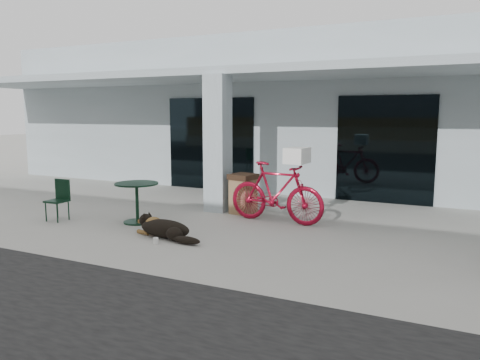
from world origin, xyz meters
The scene contains 13 objects.
ground centered at (0.00, 0.00, 0.00)m, with size 80.00×80.00×0.00m, color #A8A69E.
building centered at (0.00, 8.50, 2.25)m, with size 22.00×7.00×4.50m, color #AAB9C1.
storefront_glass_left centered at (-3.20, 4.98, 1.35)m, with size 2.80×0.06×2.70m, color black.
storefront_glass_right centered at (1.80, 4.98, 1.35)m, with size 2.40×0.06×2.70m, color black.
column centered at (-1.50, 2.30, 1.56)m, with size 0.50×0.50×3.12m, color #AAB9C1.
overhang centered at (0.00, 3.60, 3.21)m, with size 22.00×2.80×0.18m, color #AAB9C1.
bicycle centered at (0.14, 1.79, 0.63)m, with size 0.59×2.10×1.26m, color maroon.
laundry_basket centered at (0.59, 1.76, 1.42)m, with size 0.53×0.39×0.32m, color white.
dog centered at (-1.22, -0.25, 0.20)m, with size 1.17×0.39×0.39m, color black, non-canonical shape.
cup_near_dog centered at (-1.14, -0.65, 0.06)m, with size 0.09×0.09×0.11m, color white.
cafe_table_near centered at (-2.43, 0.51, 0.42)m, with size 0.89×0.89×0.84m, color black, non-canonical shape.
cafe_chair_near centered at (-4.08, -0.08, 0.43)m, with size 0.39×0.43×0.87m, color black, non-canonical shape.
trash_receptacle centered at (-0.84, 2.28, 0.45)m, with size 0.53×0.53×0.91m, color olive, non-canonical shape.
Camera 1 is at (3.61, -7.12, 2.26)m, focal length 35.00 mm.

